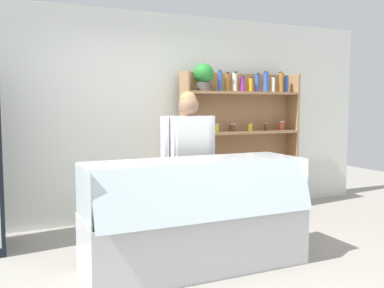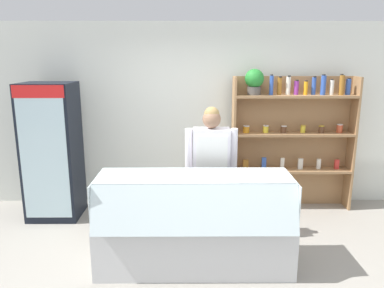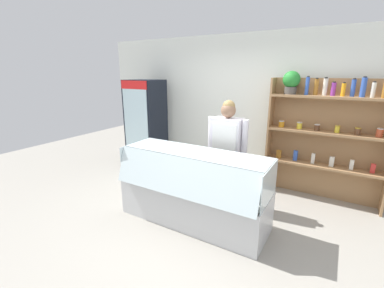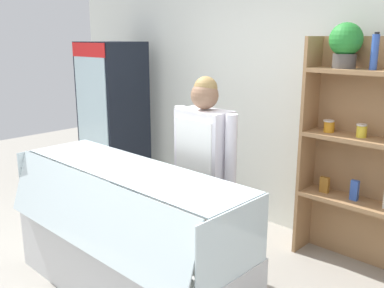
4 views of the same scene
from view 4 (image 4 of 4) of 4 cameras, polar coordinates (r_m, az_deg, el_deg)
back_wall at (r=4.31m, az=13.66°, el=5.97°), size 6.80×0.10×2.70m
drinks_fridge at (r=5.41m, az=-10.46°, el=3.30°), size 0.69×0.62×1.87m
deli_display_case at (r=3.39m, az=-8.65°, el=-14.61°), size 2.04×0.76×1.01m
shop_clerk at (r=3.38m, az=1.58°, el=-2.37°), size 0.62×0.25×1.64m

